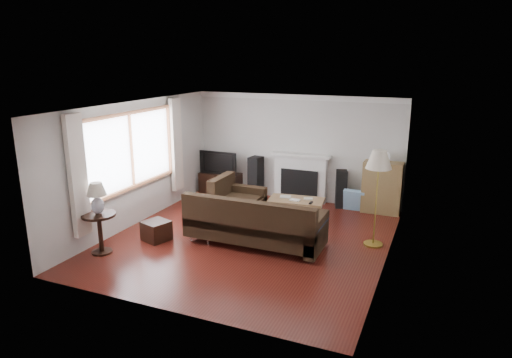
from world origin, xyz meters
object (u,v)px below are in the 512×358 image
at_px(sectional_sofa, 255,221).
at_px(floor_lamp, 376,199).
at_px(coffee_table, 296,209).
at_px(bookshelf, 382,187).
at_px(side_table, 100,233).
at_px(tv_stand, 221,183).

distance_m(sectional_sofa, floor_lamp, 2.21).
distance_m(coffee_table, floor_lamp, 2.00).
xyz_separation_m(bookshelf, sectional_sofa, (-1.88, -2.70, -0.13)).
distance_m(bookshelf, floor_lamp, 1.94).
height_order(sectional_sofa, side_table, sectional_sofa).
bearing_deg(side_table, coffee_table, 48.55).
relative_size(floor_lamp, side_table, 2.44).
bearing_deg(bookshelf, sectional_sofa, -124.82).
relative_size(bookshelf, floor_lamp, 0.65).
height_order(bookshelf, side_table, bookshelf).
bearing_deg(bookshelf, side_table, -135.64).
xyz_separation_m(bookshelf, side_table, (-4.21, -4.11, -0.21)).
distance_m(tv_stand, floor_lamp, 4.55).
relative_size(bookshelf, side_table, 1.57).
height_order(tv_stand, floor_lamp, floor_lamp).
height_order(tv_stand, sectional_sofa, sectional_sofa).
bearing_deg(sectional_sofa, coffee_table, 79.49).
bearing_deg(tv_stand, bookshelf, 0.48).
bearing_deg(tv_stand, sectional_sofa, -52.05).
bearing_deg(floor_lamp, sectional_sofa, -158.68).
distance_m(tv_stand, side_table, 4.09).
relative_size(sectional_sofa, floor_lamp, 1.54).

